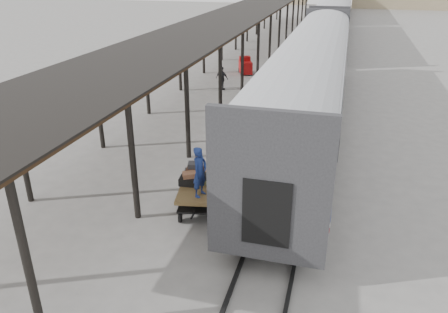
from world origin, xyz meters
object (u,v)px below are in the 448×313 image
porter (200,172)px  pedestrian (222,78)px  baggage_cart (200,191)px  luggage_tug (245,66)px

porter → pedestrian: size_ratio=1.08×
baggage_cart → pedestrian: size_ratio=1.70×
baggage_cart → luggage_tug: bearing=88.2°
luggage_tug → pedestrian: (-0.47, -4.81, 0.19)m
luggage_tug → pedestrian: pedestrian is taller
porter → baggage_cart: bearing=36.2°
porter → pedestrian: 15.75m
luggage_tug → porter: 20.39m
luggage_tug → pedestrian: size_ratio=1.06×
baggage_cart → luggage_tug: size_ratio=1.60×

